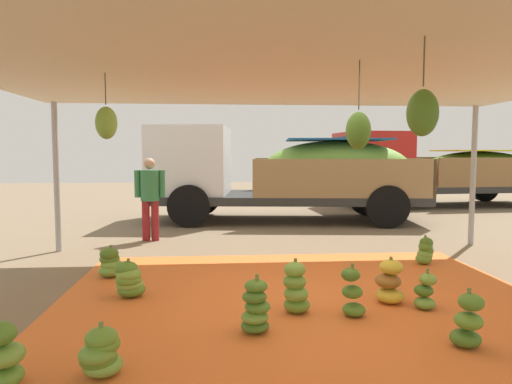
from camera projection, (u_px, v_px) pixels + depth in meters
The scene contains 17 objects.
ground_plane at pixel (274, 251), 8.27m from camera, with size 40.00×40.00×0.00m, color #7F6B51.
tarp_orange at pixel (305, 306), 5.29m from camera, with size 5.74×5.34×0.01m, color orange.
tent_canopy at pixel (308, 72), 4.97m from camera, with size 8.00×7.00×2.68m.
banana_bunch_0 at pixel (296, 289), 5.03m from camera, with size 0.40×0.41×0.59m.
banana_bunch_1 at pixel (425, 292), 5.17m from camera, with size 0.32×0.33×0.45m.
banana_bunch_2 at pixel (101, 353), 3.59m from camera, with size 0.42×0.44×0.43m.
banana_bunch_3 at pixel (0, 358), 3.39m from camera, with size 0.46×0.47×0.55m.
banana_bunch_4 at pixel (425, 251), 7.25m from camera, with size 0.38×0.35×0.45m.
banana_bunch_5 at pixel (390, 283), 5.37m from camera, with size 0.38×0.38×0.54m.
banana_bunch_6 at pixel (352, 294), 4.92m from camera, with size 0.36×0.34×0.57m.
banana_bunch_7 at pixel (129, 280), 5.58m from camera, with size 0.45×0.47×0.47m.
banana_bunch_8 at pixel (468, 323), 4.13m from camera, with size 0.33×0.33×0.53m.
banana_bunch_9 at pixel (256, 308), 4.47m from camera, with size 0.39×0.38×0.57m.
banana_bunch_10 at pixel (110, 263), 6.51m from camera, with size 0.37×0.39×0.45m.
cargo_truck_main at pixel (281, 171), 11.94m from camera, with size 7.02×3.15×2.40m.
cargo_truck_far at pixel (435, 169), 15.33m from camera, with size 7.03×2.94×2.40m.
worker_0 at pixel (150, 193), 9.20m from camera, with size 0.60×0.37×1.64m.
Camera 1 is at (-0.97, -5.10, 1.73)m, focal length 32.75 mm.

